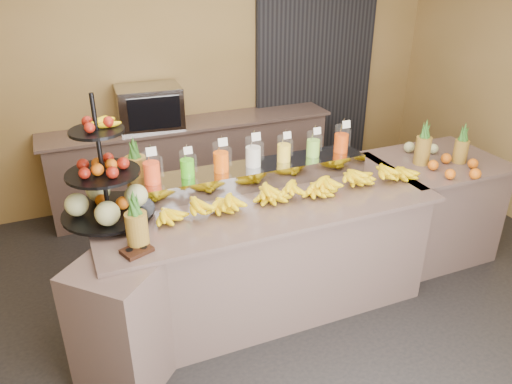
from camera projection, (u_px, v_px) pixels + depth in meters
ground at (279, 323)px, 3.83m from camera, size 6.00×6.00×0.00m
room_envelope at (262, 55)px, 3.72m from camera, size 6.04×5.02×2.82m
buffet_counter at (252, 258)px, 3.80m from camera, size 2.75×1.25×0.93m
right_counter at (430, 207)px, 4.55m from camera, size 1.08×0.88×0.93m
back_ledge at (193, 162)px, 5.49m from camera, size 3.10×0.55×0.93m
pitcher_tray at (253, 175)px, 3.88m from camera, size 1.85×0.30×0.15m
juice_pitcher_orange_a at (152, 170)px, 3.53m from camera, size 0.12×0.13×0.30m
juice_pitcher_green at (187, 166)px, 3.62m from camera, size 0.11×0.11×0.26m
juice_pitcher_orange_b at (221, 159)px, 3.71m from camera, size 0.12×0.12×0.29m
juice_pitcher_milk at (253, 154)px, 3.80m from camera, size 0.12×0.13×0.30m
juice_pitcher_lemon at (284, 150)px, 3.89m from camera, size 0.11×0.11×0.27m
juice_pitcher_lime at (313, 146)px, 3.99m from camera, size 0.11×0.11×0.27m
juice_pitcher_orange_c at (341, 140)px, 4.07m from camera, size 0.12×0.12×0.29m
banana_heap at (294, 185)px, 3.68m from camera, size 2.14×0.19×0.18m
fruit_stand at (112, 188)px, 3.32m from camera, size 0.78×0.78×0.87m
condiment_caddy at (137, 250)px, 3.02m from camera, size 0.21×0.18×0.03m
pineapple_left_a at (137, 226)px, 3.03m from camera, size 0.14×0.14×0.39m
pineapple_left_b at (136, 172)px, 3.69m from camera, size 0.16×0.16×0.45m
right_fruit_pile at (447, 159)px, 4.16m from camera, size 0.45×0.43×0.24m
oven_warmer at (149, 107)px, 5.04m from camera, size 0.66×0.48×0.42m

